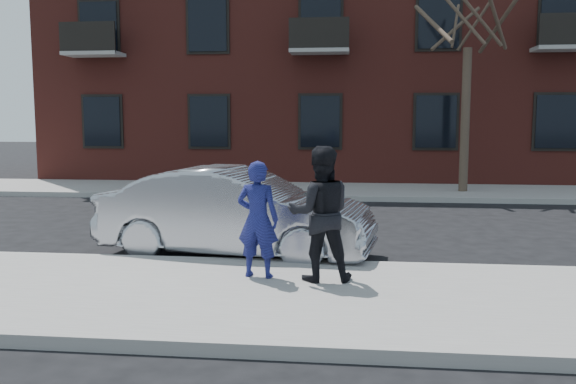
# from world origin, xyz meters

# --- Properties ---
(ground) EXTENTS (100.00, 100.00, 0.00)m
(ground) POSITION_xyz_m (0.00, 0.00, 0.00)
(ground) COLOR black
(ground) RESTS_ON ground
(near_sidewalk) EXTENTS (50.00, 3.50, 0.15)m
(near_sidewalk) POSITION_xyz_m (0.00, -0.25, 0.07)
(near_sidewalk) COLOR gray
(near_sidewalk) RESTS_ON ground
(near_curb) EXTENTS (50.00, 0.10, 0.15)m
(near_curb) POSITION_xyz_m (0.00, 1.55, 0.07)
(near_curb) COLOR #999691
(near_curb) RESTS_ON ground
(far_sidewalk) EXTENTS (50.00, 3.50, 0.15)m
(far_sidewalk) POSITION_xyz_m (0.00, 11.25, 0.07)
(far_sidewalk) COLOR gray
(far_sidewalk) RESTS_ON ground
(far_curb) EXTENTS (50.00, 0.10, 0.15)m
(far_curb) POSITION_xyz_m (0.00, 9.45, 0.07)
(far_curb) COLOR #999691
(far_curb) RESTS_ON ground
(apartment_building) EXTENTS (24.30, 10.30, 12.30)m
(apartment_building) POSITION_xyz_m (2.00, 18.00, 6.16)
(apartment_building) COLOR maroon
(apartment_building) RESTS_ON ground
(street_tree) EXTENTS (3.60, 3.60, 6.80)m
(street_tree) POSITION_xyz_m (4.50, 11.00, 5.52)
(street_tree) COLOR #362820
(street_tree) RESTS_ON far_sidewalk
(silver_sedan) EXTENTS (4.71, 2.22, 1.49)m
(silver_sedan) POSITION_xyz_m (-0.65, 2.30, 0.75)
(silver_sedan) COLOR #999BA3
(silver_sedan) RESTS_ON ground
(man_hoodie) EXTENTS (0.63, 0.53, 1.59)m
(man_hoodie) POSITION_xyz_m (-0.00, 0.51, 0.95)
(man_hoodie) COLOR navy
(man_hoodie) RESTS_ON near_sidewalk
(man_peacoat) EXTENTS (0.96, 0.80, 1.80)m
(man_peacoat) POSITION_xyz_m (0.85, 0.45, 1.05)
(man_peacoat) COLOR black
(man_peacoat) RESTS_ON near_sidewalk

